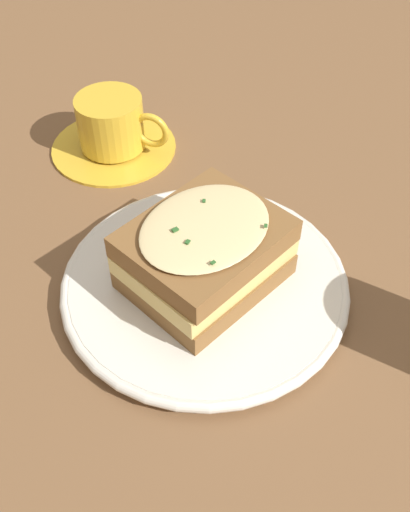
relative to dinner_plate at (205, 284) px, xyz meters
name	(u,v)px	position (x,y,z in m)	size (l,w,h in m)	color
ground_plane	(205,292)	(0.00, 0.00, -0.01)	(2.40, 2.40, 0.00)	brown
dinner_plate	(205,284)	(0.00, 0.00, 0.00)	(0.25, 0.25, 0.02)	silver
sandwich	(205,254)	(0.00, 0.00, 0.04)	(0.13, 0.15, 0.07)	brown
teacup_with_saucer	(113,129)	(0.20, -0.12, 0.02)	(0.14, 0.14, 0.06)	gold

